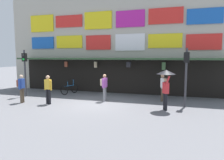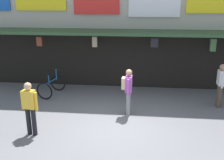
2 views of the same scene
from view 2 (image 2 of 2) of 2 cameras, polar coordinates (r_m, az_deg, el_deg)
name	(u,v)px [view 2 (image 2 of 2)]	position (r m, az deg, el deg)	size (l,w,h in m)	color
ground_plane	(117,127)	(8.63, 1.05, -10.13)	(80.00, 80.00, 0.00)	slate
bicycle_parked	(51,86)	(11.39, -13.06, -1.29)	(0.94, 1.28, 1.05)	black
pedestrian_in_black	(30,106)	(8.15, -17.50, -5.42)	(0.53, 0.26, 1.68)	black
pedestrian_in_purple	(128,89)	(9.09, 3.49, -1.88)	(0.36, 0.53, 1.68)	gray
pedestrian_in_white	(221,83)	(10.55, 22.59, -0.64)	(0.22, 0.53, 1.68)	brown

